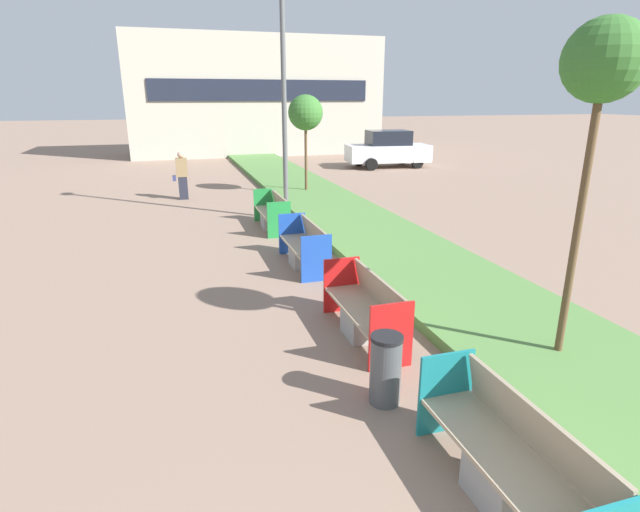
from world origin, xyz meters
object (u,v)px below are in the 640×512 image
object	(u,v)px
litter_bin	(386,369)
sapling_tree_near	(604,68)
bench_blue_frame	(305,250)
bench_teal_frame	(510,466)
bench_red_frame	(365,314)
sapling_tree_far	(306,113)
street_lamp_post	(284,82)
bench_green_frame	(273,215)
pedestrian_walking	(182,175)
parked_car_distant	(388,149)

from	to	relation	value
litter_bin	sapling_tree_near	bearing A→B (deg)	3.99
litter_bin	bench_blue_frame	bearing A→B (deg)	85.32
bench_teal_frame	bench_red_frame	distance (m)	3.41
bench_teal_frame	bench_red_frame	xyz separation A→B (m)	(-0.00, 3.41, -0.00)
bench_red_frame	sapling_tree_far	bearing A→B (deg)	78.98
bench_teal_frame	street_lamp_post	bearing A→B (deg)	86.88
sapling_tree_near	bench_red_frame	bearing A→B (deg)	146.33
bench_green_frame	pedestrian_walking	distance (m)	5.49
bench_red_frame	sapling_tree_near	xyz separation A→B (m)	(2.24, -1.49, 3.43)
bench_blue_frame	bench_green_frame	xyz separation A→B (m)	(0.00, 3.37, 0.00)
bench_green_frame	pedestrian_walking	size ratio (longest dim) A/B	1.22
sapling_tree_far	pedestrian_walking	xyz separation A→B (m)	(-4.43, 0.35, -2.08)
bench_red_frame	sapling_tree_far	size ratio (longest dim) A/B	0.57
bench_teal_frame	bench_green_frame	size ratio (longest dim) A/B	1.05
bench_red_frame	sapling_tree_near	world-z (taller)	sapling_tree_near
bench_red_frame	street_lamp_post	xyz separation A→B (m)	(0.61, 7.81, 3.51)
litter_bin	parked_car_distant	xyz separation A→B (m)	(8.70, 19.25, 0.48)
litter_bin	sapling_tree_near	world-z (taller)	sapling_tree_near
bench_blue_frame	parked_car_distant	size ratio (longest dim) A/B	0.46
bench_blue_frame	sapling_tree_near	world-z (taller)	sapling_tree_near
bench_blue_frame	sapling_tree_near	xyz separation A→B (m)	(2.24, -4.95, 3.43)
sapling_tree_far	bench_blue_frame	bearing A→B (deg)	-105.58
bench_teal_frame	sapling_tree_near	bearing A→B (deg)	40.63
parked_car_distant	bench_green_frame	bearing A→B (deg)	-121.05
bench_red_frame	litter_bin	distance (m)	1.73
pedestrian_walking	street_lamp_post	bearing A→B (deg)	-55.10
litter_bin	bench_green_frame	bearing A→B (deg)	87.17
street_lamp_post	sapling_tree_near	xyz separation A→B (m)	(1.62, -9.30, -0.09)
litter_bin	sapling_tree_far	bearing A→B (deg)	78.59
litter_bin	parked_car_distant	distance (m)	21.13
bench_blue_frame	parked_car_distant	bearing A→B (deg)	59.60
sapling_tree_far	parked_car_distant	distance (m)	8.81
bench_blue_frame	litter_bin	world-z (taller)	bench_blue_frame
bench_teal_frame	bench_red_frame	size ratio (longest dim) A/B	1.06
litter_bin	pedestrian_walking	xyz separation A→B (m)	(-1.78, 13.51, 0.41)
bench_blue_frame	pedestrian_walking	bearing A→B (deg)	104.68
street_lamp_post	sapling_tree_far	distance (m)	4.13
bench_red_frame	sapling_tree_near	distance (m)	4.35
litter_bin	pedestrian_walking	size ratio (longest dim) A/B	0.52
bench_blue_frame	bench_green_frame	bearing A→B (deg)	90.00
parked_car_distant	bench_red_frame	bearing A→B (deg)	-108.65
bench_green_frame	litter_bin	world-z (taller)	bench_green_frame
litter_bin	pedestrian_walking	bearing A→B (deg)	97.48
sapling_tree_near	parked_car_distant	size ratio (longest dim) A/B	1.00
street_lamp_post	pedestrian_walking	world-z (taller)	street_lamp_post
bench_blue_frame	bench_green_frame	world-z (taller)	same
bench_teal_frame	sapling_tree_far	world-z (taller)	sapling_tree_far
street_lamp_post	bench_green_frame	bearing A→B (deg)	-122.05
bench_teal_frame	pedestrian_walking	size ratio (longest dim) A/B	1.28
sapling_tree_far	parked_car_distant	bearing A→B (deg)	45.23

